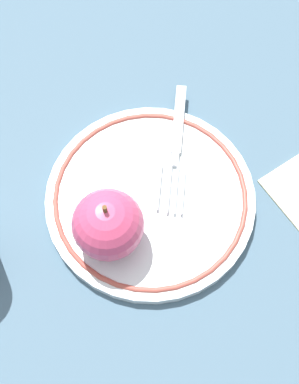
# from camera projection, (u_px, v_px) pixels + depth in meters

# --- Properties ---
(ground_plane) EXTENTS (2.00, 2.00, 0.00)m
(ground_plane) POSITION_uv_depth(u_px,v_px,m) (150.00, 202.00, 0.62)
(ground_plane) COLOR #3E5769
(plate) EXTENTS (0.24, 0.24, 0.02)m
(plate) POSITION_uv_depth(u_px,v_px,m) (150.00, 202.00, 0.62)
(plate) COLOR silver
(plate) RESTS_ON ground_plane
(apple_red_whole) EXTENTS (0.08, 0.08, 0.09)m
(apple_red_whole) POSITION_uv_depth(u_px,v_px,m) (109.00, 226.00, 0.55)
(apple_red_whole) COLOR #BF3D63
(apple_red_whole) RESTS_ON plate
(fork) EXTENTS (0.15, 0.12, 0.00)m
(fork) POSITION_uv_depth(u_px,v_px,m) (177.00, 143.00, 0.64)
(fork) COLOR silver
(fork) RESTS_ON plate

